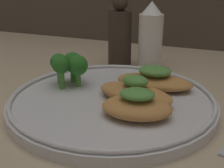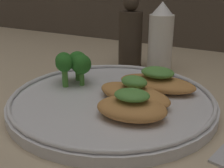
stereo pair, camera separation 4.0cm
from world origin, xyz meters
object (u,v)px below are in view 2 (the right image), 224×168
(plate, at_px, (112,99))
(pepper_grinder, at_px, (130,36))
(broccoli_bunch, at_px, (74,63))
(sauce_bottle, at_px, (162,39))

(plate, xyz_separation_m, pepper_grinder, (-0.07, 0.19, 0.05))
(plate, height_order, broccoli_bunch, broccoli_bunch)
(plate, xyz_separation_m, broccoli_bunch, (-0.08, 0.02, 0.04))
(sauce_bottle, distance_m, pepper_grinder, 0.07)
(plate, distance_m, broccoli_bunch, 0.09)
(broccoli_bunch, xyz_separation_m, sauce_bottle, (0.08, 0.17, 0.02))
(pepper_grinder, bearing_deg, sauce_bottle, -0.00)
(plate, height_order, sauce_bottle, sauce_bottle)
(plate, relative_size, sauce_bottle, 2.20)
(broccoli_bunch, relative_size, pepper_grinder, 0.45)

